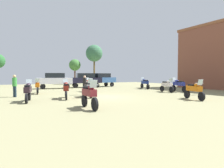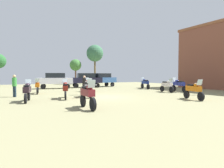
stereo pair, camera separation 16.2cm
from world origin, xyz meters
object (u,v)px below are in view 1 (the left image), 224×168
object	(u,v)px
motorcycle_4	(194,90)
motorcycle_9	(145,83)
motorcycle_7	(179,85)
motorcycle_3	(66,89)
motorcycle_5	(89,85)
tree_3	(94,53)
car_1	(101,79)
motorcycle_12	(89,95)
motorcycle_1	(88,88)
car_4	(86,79)
tree_1	(75,65)
car_2	(55,80)
person_2	(15,84)
person_1	(85,84)
motorcycle_2	(38,86)
motorcycle_10	(167,85)
motorcycle_8	(28,91)

from	to	relation	value
motorcycle_4	motorcycle_9	xyz separation A→B (m)	(3.72, 10.21, 0.02)
motorcycle_7	motorcycle_3	bearing A→B (deg)	-179.58
motorcycle_5	tree_3	world-z (taller)	tree_3
car_1	motorcycle_12	bearing A→B (deg)	140.99
motorcycle_1	car_4	distance (m)	12.12
motorcycle_9	motorcycle_12	xyz separation A→B (m)	(-11.68, -10.12, 0.00)
tree_1	car_2	bearing A→B (deg)	-119.92
motorcycle_3	person_2	xyz separation A→B (m)	(-3.24, 3.03, 0.32)
motorcycle_7	tree_1	size ratio (longest dim) A/B	0.46
tree_3	person_1	bearing A→B (deg)	-115.98
tree_1	tree_3	world-z (taller)	tree_3
person_2	motorcycle_7	bearing A→B (deg)	-139.56
motorcycle_7	car_1	world-z (taller)	car_1
motorcycle_5	person_2	xyz separation A→B (m)	(-6.98, -1.73, 0.31)
motorcycle_2	tree_3	distance (m)	21.65
motorcycle_10	motorcycle_4	bearing A→B (deg)	70.58
motorcycle_1	tree_1	size ratio (longest dim) A/B	0.48
motorcycle_8	person_2	size ratio (longest dim) A/B	1.24
motorcycle_10	motorcycle_7	bearing A→B (deg)	163.90
motorcycle_1	motorcycle_7	xyz separation A→B (m)	(9.82, -0.19, -0.00)
motorcycle_1	motorcycle_2	distance (m)	5.81
motorcycle_3	motorcycle_10	bearing A→B (deg)	16.76
motorcycle_5	motorcycle_9	distance (m)	7.82
car_1	car_4	world-z (taller)	same
motorcycle_4	car_1	size ratio (longest dim) A/B	0.47
motorcycle_5	tree_3	bearing A→B (deg)	69.18
motorcycle_12	car_4	bearing A→B (deg)	-109.24
motorcycle_10	person_1	bearing A→B (deg)	-2.34
motorcycle_7	car_2	size ratio (longest dim) A/B	0.48
motorcycle_9	person_1	bearing A→B (deg)	-148.29
motorcycle_9	motorcycle_12	bearing A→B (deg)	-127.56
person_1	motorcycle_4	bearing A→B (deg)	154.04
motorcycle_2	motorcycle_5	bearing A→B (deg)	-173.86
person_1	tree_1	distance (m)	21.27
motorcycle_7	motorcycle_12	distance (m)	12.73
motorcycle_3	car_4	distance (m)	13.02
motorcycle_9	car_2	bearing A→B (deg)	160.06
car_2	tree_3	distance (m)	15.14
car_4	person_1	bearing A→B (deg)	169.94
motorcycle_9	motorcycle_10	bearing A→B (deg)	-90.59
motorcycle_8	tree_3	size ratio (longest dim) A/B	0.28
motorcycle_3	car_2	xyz separation A→B (m)	(1.74, 11.29, 0.45)
motorcycle_12	person_1	size ratio (longest dim) A/B	1.27
motorcycle_5	car_4	size ratio (longest dim) A/B	0.47
motorcycle_9	motorcycle_10	xyz separation A→B (m)	(-1.04, -4.84, -0.03)
motorcycle_2	motorcycle_9	bearing A→B (deg)	-169.18
car_1	tree_3	distance (m)	11.08
car_2	tree_1	bearing A→B (deg)	-19.72
tree_1	person_2	bearing A→B (deg)	-120.42
motorcycle_1	motorcycle_10	xyz separation A→B (m)	(8.67, 0.30, -0.03)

